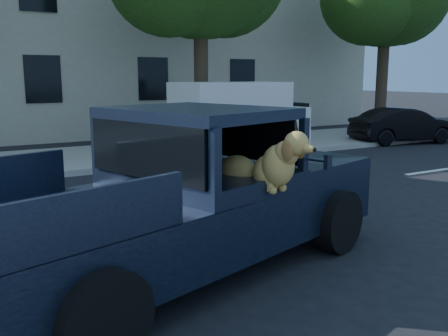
{
  "coord_description": "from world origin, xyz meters",
  "views": [
    {
      "loc": [
        -2.36,
        -4.39,
        2.3
      ],
      "look_at": [
        0.44,
        0.39,
        1.28
      ],
      "focal_mm": 40.0,
      "sensor_mm": 36.0,
      "label": 1
    }
  ],
  "objects": [
    {
      "name": "building_main",
      "position": [
        3.0,
        16.5,
        4.5
      ],
      "size": [
        26.0,
        6.0,
        9.0
      ],
      "primitive_type": "cube",
      "color": "beige",
      "rests_on": "ground"
    },
    {
      "name": "ground",
      "position": [
        0.0,
        0.0,
        0.0
      ],
      "size": [
        120.0,
        120.0,
        0.0
      ],
      "primitive_type": "plane",
      "color": "black",
      "rests_on": "ground"
    },
    {
      "name": "pickup_truck",
      "position": [
        0.01,
        0.74,
        0.65
      ],
      "size": [
        5.79,
        3.61,
        1.94
      ],
      "rotation": [
        0.0,
        0.0,
        0.3
      ],
      "color": "black",
      "rests_on": "ground"
    },
    {
      "name": "parked_sedan",
      "position": [
        11.77,
        7.35,
        0.61
      ],
      "size": [
        2.14,
        3.92,
        1.23
      ],
      "primitive_type": "imported",
      "rotation": [
        0.0,
        0.0,
        1.33
      ],
      "color": "black",
      "rests_on": "ground"
    },
    {
      "name": "far_sidewalk",
      "position": [
        0.0,
        9.2,
        0.07
      ],
      "size": [
        60.0,
        4.0,
        0.15
      ],
      "primitive_type": "cube",
      "color": "gray",
      "rests_on": "ground"
    },
    {
      "name": "lane_stripes",
      "position": [
        2.0,
        3.4,
        0.01
      ],
      "size": [
        21.6,
        0.14,
        0.01
      ],
      "primitive_type": null,
      "color": "silver",
      "rests_on": "ground"
    },
    {
      "name": "mail_truck",
      "position": [
        5.29,
        7.85,
        0.93
      ],
      "size": [
        4.02,
        2.22,
        2.14
      ],
      "rotation": [
        0.0,
        0.0,
        0.07
      ],
      "color": "silver",
      "rests_on": "ground"
    }
  ]
}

